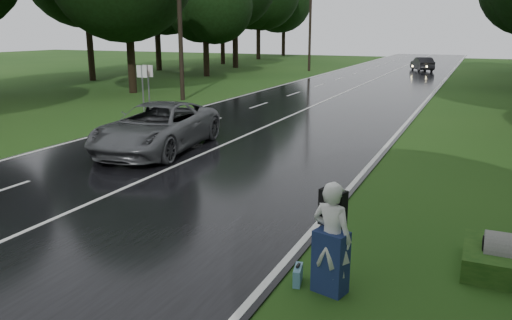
{
  "coord_description": "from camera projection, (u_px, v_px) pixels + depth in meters",
  "views": [
    {
      "loc": [
        8.92,
        -6.88,
        4.38
      ],
      "look_at": [
        3.77,
        4.56,
        1.1
      ],
      "focal_mm": 35.11,
      "sensor_mm": 36.0,
      "label": 1
    }
  ],
  "objects": [
    {
      "name": "ground",
      "position": [
        9.0,
        240.0,
        10.72
      ],
      "size": [
        160.0,
        160.0,
        0.0
      ],
      "primitive_type": "plane",
      "color": "#234715",
      "rests_on": "ground"
    },
    {
      "name": "road",
      "position": [
        307.0,
        109.0,
        28.36
      ],
      "size": [
        12.0,
        140.0,
        0.04
      ],
      "primitive_type": "cube",
      "color": "black",
      "rests_on": "ground"
    },
    {
      "name": "lane_center",
      "position": [
        307.0,
        108.0,
        28.35
      ],
      "size": [
        0.12,
        140.0,
        0.01
      ],
      "primitive_type": "cube",
      "color": "silver",
      "rests_on": "road"
    },
    {
      "name": "grey_car",
      "position": [
        157.0,
        127.0,
        18.38
      ],
      "size": [
        3.6,
        6.5,
        1.72
      ],
      "primitive_type": "imported",
      "rotation": [
        0.0,
        0.0,
        0.12
      ],
      "color": "#4D4F52",
      "rests_on": "road"
    },
    {
      "name": "far_car",
      "position": [
        422.0,
        64.0,
        54.21
      ],
      "size": [
        3.04,
        4.67,
        1.45
      ],
      "primitive_type": "imported",
      "rotation": [
        0.0,
        0.0,
        3.52
      ],
      "color": "black",
      "rests_on": "road"
    },
    {
      "name": "hitchhiker",
      "position": [
        331.0,
        241.0,
        8.42
      ],
      "size": [
        0.82,
        0.78,
        1.98
      ],
      "color": "silver",
      "rests_on": "ground"
    },
    {
      "name": "suitcase",
      "position": [
        298.0,
        275.0,
        8.88
      ],
      "size": [
        0.22,
        0.46,
        0.31
      ],
      "primitive_type": "cube",
      "rotation": [
        0.0,
        0.0,
        0.21
      ],
      "color": "teal",
      "rests_on": "ground"
    },
    {
      "name": "utility_pole_mid",
      "position": [
        183.0,
        100.0,
        32.06
      ],
      "size": [
        1.8,
        0.28,
        10.32
      ],
      "primitive_type": null,
      "color": "black",
      "rests_on": "ground"
    },
    {
      "name": "utility_pole_far",
      "position": [
        309.0,
        71.0,
        54.59
      ],
      "size": [
        1.8,
        0.28,
        10.53
      ],
      "primitive_type": null,
      "color": "black",
      "rests_on": "ground"
    },
    {
      "name": "road_sign_a",
      "position": [
        144.0,
        115.0,
        26.41
      ],
      "size": [
        0.62,
        0.1,
        2.59
      ],
      "primitive_type": null,
      "color": "white",
      "rests_on": "ground"
    },
    {
      "name": "road_sign_b",
      "position": [
        150.0,
        114.0,
        26.86
      ],
      "size": [
        0.62,
        0.1,
        2.58
      ],
      "primitive_type": null,
      "color": "white",
      "rests_on": "ground"
    },
    {
      "name": "tree_left_d",
      "position": [
        133.0,
        93.0,
        35.77
      ],
      "size": [
        9.01,
        9.01,
        14.08
      ],
      "primitive_type": null,
      "color": "black",
      "rests_on": "ground"
    },
    {
      "name": "tree_left_e",
      "position": [
        207.0,
        76.0,
        48.41
      ],
      "size": [
        7.45,
        7.45,
        11.64
      ],
      "primitive_type": null,
      "color": "black",
      "rests_on": "ground"
    },
    {
      "name": "tree_left_f",
      "position": [
        236.0,
        68.0,
        59.27
      ],
      "size": [
        10.83,
        10.83,
        16.92
      ],
      "primitive_type": null,
      "color": "black",
      "rests_on": "ground"
    }
  ]
}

